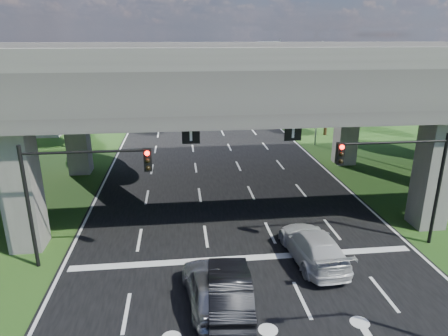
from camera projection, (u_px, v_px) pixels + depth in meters
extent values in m
plane|color=#1A4014|center=(260.00, 303.00, 16.47)|extent=(160.00, 160.00, 0.00)
cube|color=black|center=(229.00, 205.00, 25.89)|extent=(18.00, 120.00, 0.03)
cube|color=#32302D|center=(226.00, 77.00, 25.24)|extent=(80.00, 15.00, 2.00)
cube|color=#65625D|center=(245.00, 59.00, 17.93)|extent=(80.00, 0.50, 1.00)
cube|color=#65625D|center=(215.00, 49.00, 31.60)|extent=(80.00, 0.50, 1.00)
cube|color=#65625D|center=(20.00, 184.00, 19.83)|extent=(1.60, 1.60, 7.00)
cube|color=#65625D|center=(77.00, 130.00, 31.13)|extent=(1.60, 1.60, 7.00)
cube|color=#65625D|center=(434.00, 168.00, 22.20)|extent=(1.60, 1.60, 7.00)
cube|color=#65625D|center=(347.00, 123.00, 33.51)|extent=(1.60, 1.60, 7.00)
cube|color=black|center=(191.00, 135.00, 19.01)|extent=(0.85, 0.06, 0.85)
cube|color=black|center=(293.00, 132.00, 19.55)|extent=(0.85, 0.06, 0.85)
cylinder|color=black|center=(438.00, 190.00, 20.37)|extent=(0.18, 0.18, 6.00)
cylinder|color=black|center=(394.00, 143.00, 19.25)|extent=(5.50, 0.12, 0.12)
cube|color=black|center=(340.00, 153.00, 18.91)|extent=(0.35, 0.28, 1.05)
sphere|color=#FF0C05|center=(342.00, 147.00, 18.64)|extent=(0.22, 0.22, 0.22)
cylinder|color=black|center=(29.00, 209.00, 18.21)|extent=(0.18, 0.18, 6.00)
cylinder|color=black|center=(85.00, 152.00, 17.68)|extent=(5.50, 0.12, 0.12)
cube|color=black|center=(148.00, 160.00, 17.94)|extent=(0.35, 0.28, 1.05)
sphere|color=#FF0C05|center=(147.00, 153.00, 17.67)|extent=(0.22, 0.22, 0.22)
cylinder|color=gray|center=(319.00, 95.00, 38.63)|extent=(0.16, 0.16, 10.00)
cylinder|color=gray|center=(307.00, 44.00, 36.98)|extent=(3.00, 0.10, 0.10)
cube|color=gray|center=(291.00, 46.00, 36.85)|extent=(0.60, 0.25, 0.18)
cylinder|color=gray|center=(279.00, 78.00, 53.71)|extent=(0.16, 0.16, 10.00)
cylinder|color=gray|center=(269.00, 42.00, 52.06)|extent=(3.00, 0.10, 0.10)
cube|color=gray|center=(258.00, 42.00, 51.93)|extent=(0.60, 0.25, 0.18)
cylinder|color=black|center=(67.00, 131.00, 38.94)|extent=(0.36, 0.36, 3.30)
sphere|color=#134717|center=(63.00, 100.00, 37.98)|extent=(4.50, 4.50, 4.50)
sphere|color=#134717|center=(64.00, 86.00, 37.32)|extent=(3.60, 3.60, 3.60)
sphere|color=#134717|center=(62.00, 109.00, 38.61)|extent=(3.30, 3.30, 3.30)
cylinder|color=black|center=(58.00, 118.00, 46.22)|extent=(0.36, 0.36, 2.86)
sphere|color=#134717|center=(55.00, 95.00, 45.40)|extent=(3.90, 3.90, 3.90)
sphere|color=#134717|center=(56.00, 85.00, 44.78)|extent=(3.12, 3.12, 3.12)
sphere|color=#134717|center=(54.00, 101.00, 45.99)|extent=(2.86, 2.86, 2.86)
cylinder|color=black|center=(105.00, 103.00, 54.08)|extent=(0.36, 0.36, 3.52)
sphere|color=#134717|center=(102.00, 79.00, 53.07)|extent=(4.80, 4.80, 4.80)
sphere|color=#134717|center=(104.00, 68.00, 52.37)|extent=(3.84, 3.84, 3.84)
sphere|color=#134717|center=(101.00, 86.00, 53.72)|extent=(3.52, 3.52, 3.52)
cylinder|color=black|center=(326.00, 121.00, 43.77)|extent=(0.36, 0.36, 3.08)
sphere|color=#134717|center=(328.00, 96.00, 42.88)|extent=(4.20, 4.20, 4.20)
sphere|color=#134717|center=(334.00, 84.00, 42.24)|extent=(3.36, 3.36, 3.36)
sphere|color=#134717|center=(323.00, 103.00, 43.49)|extent=(3.08, 3.08, 3.08)
cylinder|color=black|center=(326.00, 109.00, 51.66)|extent=(0.36, 0.36, 2.86)
sphere|color=#134717|center=(328.00, 89.00, 50.84)|extent=(3.90, 3.90, 3.90)
sphere|color=#134717|center=(333.00, 79.00, 50.23)|extent=(3.12, 3.12, 3.12)
sphere|color=#134717|center=(324.00, 94.00, 51.43)|extent=(2.86, 2.86, 2.86)
cylinder|color=black|center=(281.00, 98.00, 58.70)|extent=(0.36, 0.36, 3.30)
sphere|color=#134717|center=(282.00, 78.00, 57.75)|extent=(4.50, 4.50, 4.50)
sphere|color=#134717|center=(286.00, 68.00, 57.08)|extent=(3.60, 3.60, 3.60)
sphere|color=#134717|center=(279.00, 84.00, 58.38)|extent=(3.30, 3.30, 3.30)
imported|color=#A0A2A8|center=(209.00, 288.00, 16.16)|extent=(2.35, 4.76, 1.56)
imported|color=black|center=(230.00, 290.00, 16.01)|extent=(2.03, 4.92, 1.58)
imported|color=#BDBDBD|center=(313.00, 246.00, 19.39)|extent=(2.50, 5.39, 1.53)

